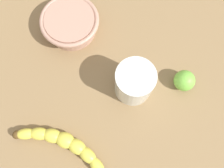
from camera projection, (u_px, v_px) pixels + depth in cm
name	position (u px, v px, depth cm)	size (l,w,h in cm)	color
wooden_tabletop	(103.00, 84.00, 63.60)	(120.00, 120.00, 3.00)	olive
banana	(63.00, 144.00, 56.12)	(19.51, 15.54, 3.65)	#DED147
smoothie_glass	(134.00, 83.00, 57.36)	(9.14, 9.14, 9.89)	silver
ceramic_bowl	(70.00, 23.00, 63.38)	(15.24, 15.24, 5.22)	tan
lime_fruit	(184.00, 81.00, 59.57)	(5.18, 5.18, 5.18)	#75C142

